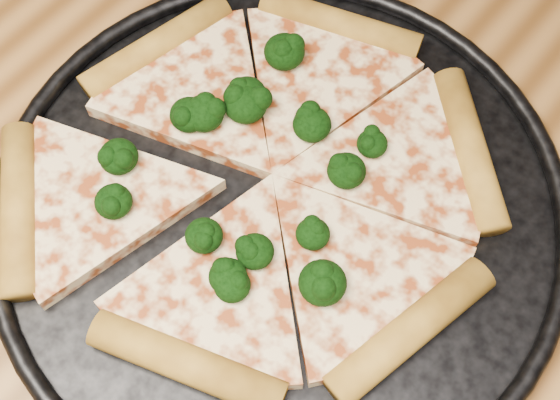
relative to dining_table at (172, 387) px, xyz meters
The scene contains 4 objects.
dining_table is the anchor object (origin of this frame).
pizza_pan 0.17m from the dining_table, 91.56° to the left, with size 0.41×0.41×0.02m.
pizza 0.18m from the dining_table, 99.61° to the left, with size 0.34×0.35×0.02m.
broccoli_florets 0.18m from the dining_table, 104.33° to the left, with size 0.20×0.20×0.02m.
Camera 1 is at (0.14, -0.04, 1.23)m, focal length 48.57 mm.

